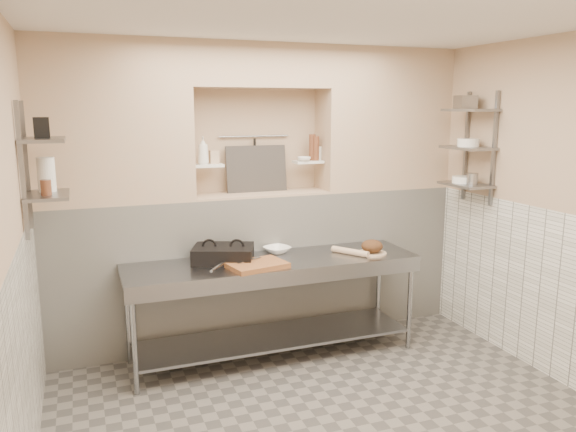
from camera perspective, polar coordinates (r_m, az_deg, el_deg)
name	(u,v)px	position (r m, az deg, el deg)	size (l,w,h in m)	color
floor	(335,428)	(4.34, 4.84, -20.67)	(4.00, 3.90, 0.10)	#656059
ceiling	(343,6)	(3.75, 5.61, 20.50)	(4.00, 3.90, 0.10)	silver
wall_left	(0,261)	(3.46, -27.20, -4.11)	(0.10, 3.90, 2.80)	tan
wall_right	(571,213)	(5.02, 26.81, 0.31)	(0.10, 3.90, 2.80)	tan
wall_back	(252,191)	(5.63, -3.65, 2.53)	(4.00, 0.10, 2.80)	tan
backwall_lower	(261,265)	(5.54, -2.81, -5.01)	(4.00, 0.40, 1.40)	white
alcove_sill	(260,194)	(5.39, -2.88, 2.27)	(1.30, 0.40, 0.02)	tan
backwall_pillar_left	(111,122)	(5.09, -17.50, 9.06)	(1.35, 0.40, 1.40)	tan
backwall_pillar_right	(383,120)	(5.87, 9.66, 9.61)	(1.35, 0.40, 1.40)	tan
backwall_header	(259,66)	(5.34, -3.00, 14.99)	(1.30, 0.40, 0.40)	tan
wainscot_left	(24,378)	(3.68, -25.26, -14.64)	(0.02, 3.90, 1.40)	white
wainscot_right	(557,297)	(5.14, 25.67, -7.42)	(0.02, 3.90, 1.40)	white
alcove_shelf_left	(208,166)	(5.23, -8.16, 5.10)	(0.28, 0.16, 0.03)	white
alcove_shelf_right	(308,162)	(5.53, 2.06, 5.52)	(0.28, 0.16, 0.03)	white
utensil_rail	(254,136)	(5.50, -3.48, 8.09)	(0.02, 0.02, 0.70)	gray
hanging_steel	(255,154)	(5.49, -3.39, 6.31)	(0.02, 0.02, 0.30)	black
splash_panel	(256,169)	(5.46, -3.22, 4.80)	(0.60, 0.02, 0.45)	#383330
shelf_rail_left_a	(27,166)	(4.61, -25.02, 4.65)	(0.03, 0.03, 0.95)	slate
shelf_rail_left_b	(22,171)	(4.22, -25.41, 4.11)	(0.03, 0.03, 0.95)	slate
wall_shelf_left_lower	(47,195)	(4.43, -23.26, 1.95)	(0.30, 0.50, 0.03)	slate
wall_shelf_left_upper	(43,140)	(4.39, -23.66, 7.11)	(0.30, 0.50, 0.03)	slate
shelf_rail_right_a	(466,146)	(5.83, 17.65, 6.78)	(0.03, 0.03, 1.05)	slate
shelf_rail_right_b	(494,149)	(5.52, 20.21, 6.41)	(0.03, 0.03, 1.05)	slate
wall_shelf_right_lower	(466,185)	(5.62, 17.60, 3.05)	(0.30, 0.50, 0.03)	slate
wall_shelf_right_mid	(468,148)	(5.59, 17.81, 6.61)	(0.30, 0.50, 0.03)	slate
wall_shelf_right_upper	(470,110)	(5.58, 18.03, 10.19)	(0.30, 0.50, 0.03)	slate
prep_table	(274,289)	(5.03, -1.46, -7.38)	(2.60, 0.70, 0.90)	gray
panini_press	(223,254)	(4.93, -6.59, -3.85)	(0.61, 0.53, 0.14)	black
cutting_board	(257,265)	(4.74, -3.16, -5.00)	(0.47, 0.33, 0.04)	brown
knife_blade	(249,260)	(4.80, -3.97, -4.49)	(0.27, 0.03, 0.01)	gray
tongs	(217,267)	(4.59, -7.18, -5.15)	(0.02, 0.02, 0.26)	gray
mixing_bowl	(277,250)	(5.21, -1.11, -3.44)	(0.23, 0.23, 0.06)	white
rolling_pin	(350,252)	(5.17, 6.34, -3.61)	(0.06, 0.06, 0.37)	#CBAE8C
bread_board	(372,253)	(5.22, 8.51, -3.76)	(0.27, 0.27, 0.02)	#CBAE8C
bread_loaf	(372,246)	(5.21, 8.53, -3.04)	(0.20, 0.20, 0.12)	#4C2D19
bottle_soap	(203,151)	(5.19, -8.63, 6.59)	(0.10, 0.10, 0.25)	white
jar_alcove	(214,157)	(5.28, -7.53, 5.97)	(0.08, 0.08, 0.12)	tan
bowl_alcove	(304,159)	(5.46, 1.65, 5.80)	(0.13, 0.13, 0.04)	white
condiment_a	(316,148)	(5.53, 2.85, 6.88)	(0.06, 0.06, 0.24)	brown
condiment_b	(312,147)	(5.55, 2.47, 6.99)	(0.06, 0.06, 0.26)	brown
condiment_c	(318,153)	(5.60, 3.04, 6.39)	(0.08, 0.08, 0.13)	white
jug_left	(46,175)	(4.52, -23.34, 3.89)	(0.13, 0.13, 0.25)	white
jar_left	(46,188)	(4.34, -23.37, 2.67)	(0.07, 0.07, 0.11)	brown
box_left_upper	(42,128)	(4.37, -23.75, 8.22)	(0.10, 0.10, 0.15)	black
bowl_right	(463,180)	(5.65, 17.35, 3.55)	(0.21, 0.21, 0.06)	white
canister_right	(472,179)	(5.55, 18.21, 3.60)	(0.11, 0.11, 0.11)	gray
bowl_right_mid	(468,143)	(5.59, 17.84, 7.11)	(0.20, 0.20, 0.07)	white
basket_right	(465,102)	(5.64, 17.58, 10.98)	(0.16, 0.19, 0.12)	gray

